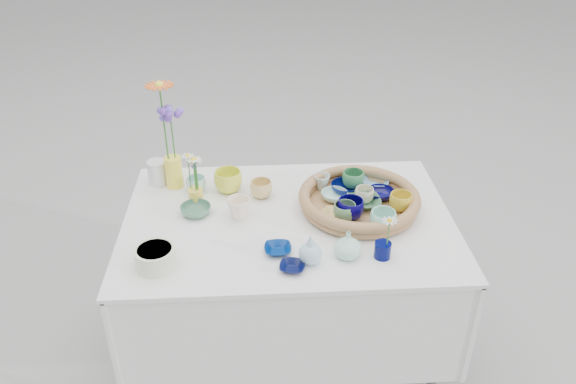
{
  "coord_description": "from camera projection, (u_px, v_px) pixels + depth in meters",
  "views": [
    {
      "loc": [
        -0.11,
        -1.79,
        1.97
      ],
      "look_at": [
        0.0,
        0.02,
        0.87
      ],
      "focal_mm": 35.0,
      "sensor_mm": 36.0,
      "label": 1
    }
  ],
  "objects": [
    {
      "name": "daisy_posy",
      "position": [
        194.0,
        173.0,
        2.17
      ],
      "size": [
        0.08,
        0.08,
        0.15
      ],
      "primitive_type": null,
      "rotation": [
        0.0,
        0.0,
        -0.05
      ],
      "color": "white",
      "rests_on": "daisy_cup"
    },
    {
      "name": "tray_ceramic_8",
      "position": [
        375.0,
        182.0,
        2.33
      ],
      "size": [
        0.13,
        0.13,
        0.03
      ],
      "primitive_type": "imported",
      "rotation": [
        0.0,
        0.0,
        -0.2
      ],
      "color": "#6EA6CD",
      "rests_on": "wicker_tray"
    },
    {
      "name": "loose_ceramic_4",
      "position": [
        278.0,
        249.0,
        1.97
      ],
      "size": [
        0.1,
        0.1,
        0.02
      ],
      "primitive_type": "imported",
      "rotation": [
        0.0,
        0.0,
        -0.0
      ],
      "color": "navy",
      "rests_on": "display_table"
    },
    {
      "name": "tray_ceramic_6",
      "position": [
        322.0,
        182.0,
        2.29
      ],
      "size": [
        0.07,
        0.07,
        0.06
      ],
      "primitive_type": "imported",
      "rotation": [
        0.0,
        0.0,
        0.06
      ],
      "color": "#B3C8BF",
      "rests_on": "wicker_tray"
    },
    {
      "name": "tray_ceramic_12",
      "position": [
        353.0,
        180.0,
        2.3
      ],
      "size": [
        0.11,
        0.11,
        0.07
      ],
      "primitive_type": "imported",
      "rotation": [
        0.0,
        0.0,
        -0.27
      ],
      "color": "#36854E",
      "rests_on": "wicker_tray"
    },
    {
      "name": "tray_ceramic_5",
      "position": [
        334.0,
        196.0,
        2.23
      ],
      "size": [
        0.13,
        0.13,
        0.03
      ],
      "primitive_type": "imported",
      "rotation": [
        0.0,
        0.0,
        -0.3
      ],
      "color": "#B1E8D2",
      "rests_on": "wicker_tray"
    },
    {
      "name": "single_daisy",
      "position": [
        388.0,
        233.0,
        1.89
      ],
      "size": [
        0.08,
        0.08,
        0.12
      ],
      "primitive_type": null,
      "rotation": [
        0.0,
        0.0,
        -0.23
      ],
      "color": "silver",
      "rests_on": "bud_vase_cobalt"
    },
    {
      "name": "bud_vase_paleblue",
      "position": [
        310.0,
        248.0,
        1.89
      ],
      "size": [
        0.1,
        0.1,
        0.12
      ],
      "primitive_type": null,
      "rotation": [
        0.0,
        0.0,
        -0.23
      ],
      "color": "#A1C5D4",
      "rests_on": "display_table"
    },
    {
      "name": "bud_vase_cobalt",
      "position": [
        383.0,
        250.0,
        1.93
      ],
      "size": [
        0.07,
        0.07,
        0.06
      ],
      "primitive_type": "cylinder",
      "rotation": [
        0.0,
        0.0,
        -0.2
      ],
      "color": "#000541",
      "rests_on": "display_table"
    },
    {
      "name": "loose_ceramic_2",
      "position": [
        196.0,
        210.0,
        2.17
      ],
      "size": [
        0.12,
        0.12,
        0.04
      ],
      "primitive_type": "imported",
      "rotation": [
        0.0,
        0.0,
        -0.05
      ],
      "color": "#487A5F",
      "rests_on": "display_table"
    },
    {
      "name": "tray_ceramic_7",
      "position": [
        364.0,
        195.0,
        2.21
      ],
      "size": [
        0.09,
        0.09,
        0.06
      ],
      "primitive_type": "imported",
      "rotation": [
        0.0,
        0.0,
        0.11
      ],
      "color": "beige",
      "rests_on": "wicker_tray"
    },
    {
      "name": "hydrangea",
      "position": [
        172.0,
        136.0,
        2.25
      ],
      "size": [
        0.09,
        0.09,
        0.27
      ],
      "primitive_type": null,
      "rotation": [
        0.0,
        0.0,
        -0.1
      ],
      "color": "#693BAF",
      "rests_on": "tall_vase_yellow"
    },
    {
      "name": "tray_ceramic_1",
      "position": [
        380.0,
        194.0,
        2.24
      ],
      "size": [
        0.11,
        0.11,
        0.03
      ],
      "primitive_type": "imported",
      "rotation": [
        0.0,
        0.0,
        -0.06
      ],
      "color": "#080645",
      "rests_on": "wicker_tray"
    },
    {
      "name": "fluted_bowl",
      "position": [
        156.0,
        258.0,
        1.89
      ],
      "size": [
        0.17,
        0.17,
        0.07
      ],
      "primitive_type": null,
      "rotation": [
        0.0,
        0.0,
        -0.25
      ],
      "color": "beige",
      "rests_on": "display_table"
    },
    {
      "name": "wicker_tray",
      "position": [
        359.0,
        200.0,
        2.19
      ],
      "size": [
        0.47,
        0.47,
        0.08
      ],
      "primitive_type": null,
      "color": "brown",
      "rests_on": "display_table"
    },
    {
      "name": "loose_ceramic_0",
      "position": [
        228.0,
        181.0,
        2.3
      ],
      "size": [
        0.15,
        0.15,
        0.09
      ],
      "primitive_type": "imported",
      "rotation": [
        0.0,
        0.0,
        -0.42
      ],
      "color": "yellow",
      "rests_on": "display_table"
    },
    {
      "name": "tray_ceramic_3",
      "position": [
        364.0,
        202.0,
        2.19
      ],
      "size": [
        0.14,
        0.14,
        0.03
      ],
      "primitive_type": "imported",
      "rotation": [
        0.0,
        0.0,
        0.06
      ],
      "color": "#416F4C",
      "rests_on": "wicker_tray"
    },
    {
      "name": "loose_ceramic_3",
      "position": [
        239.0,
        208.0,
        2.14
      ],
      "size": [
        0.1,
        0.1,
        0.08
      ],
      "primitive_type": "imported",
      "rotation": [
        0.0,
        0.0,
        0.18
      ],
      "color": "#FCE7CD",
      "rests_on": "display_table"
    },
    {
      "name": "tray_ceramic_0",
      "position": [
        346.0,
        188.0,
        2.28
      ],
      "size": [
        0.13,
        0.13,
        0.04
      ],
      "primitive_type": "imported",
      "rotation": [
        0.0,
        0.0,
        0.07
      ],
      "color": "#040C47",
      "rests_on": "wicker_tray"
    },
    {
      "name": "display_table",
      "position": [
        288.0,
        358.0,
        2.55
      ],
      "size": [
        1.26,
        0.86,
        0.77
      ],
      "primitive_type": null,
      "color": "silver",
      "rests_on": "ground"
    },
    {
      "name": "gerbera",
      "position": [
        164.0,
        123.0,
        2.21
      ],
      "size": [
        0.13,
        0.13,
        0.33
      ],
      "primitive_type": null,
      "rotation": [
        0.0,
        0.0,
        0.0
      ],
      "color": "orange",
      "rests_on": "tall_vase_yellow"
    },
    {
      "name": "loose_ceramic_1",
      "position": [
        261.0,
        189.0,
        2.27
      ],
      "size": [
        0.1,
        0.1,
        0.07
      ],
      "primitive_type": "imported",
      "rotation": [
        0.0,
        0.0,
        0.11
      ],
      "color": "#D5B56C",
      "rests_on": "display_table"
    },
    {
      "name": "daisy_cup",
      "position": [
        196.0,
        196.0,
        2.23
      ],
      "size": [
        0.06,
        0.06,
        0.06
      ],
      "primitive_type": "cylinder",
      "rotation": [
        0.0,
        0.0,
        -0.05
      ],
      "color": "yellow",
      "rests_on": "display_table"
    },
    {
      "name": "bud_vase_seafoam",
      "position": [
        348.0,
        245.0,
        1.92
      ],
      "size": [
        0.12,
        0.12,
        0.1
      ],
      "primitive_type": "imported",
      "rotation": [
        0.0,
        0.0,
        -0.26
      ],
      "color": "#A4DEC4",
      "rests_on": "display_table"
    },
    {
      "name": "tray_ceramic_9",
      "position": [
        350.0,
        209.0,
        2.1
      ],
      "size": [
        0.13,
        0.13,
        0.08
      ],
      "primitive_type": "imported",
      "rotation": [
        0.0,
        0.0,
        -0.33
      ],
      "color": "#060048",
      "rests_on": "wicker_tray"
    },
    {
      "name": "tray_ceramic_4",
      "position": [
        345.0,
        212.0,
        2.1
      ],
      "size": [
        0.1,
        0.1,
        0.07
      ],
      "primitive_type": "imported",
      "rotation": [
        0.0,
        0.0,
        0.16
      ],
      "color": "#59895D",
      "rests_on": "wicker_tray"
    },
    {
      "name": "ground",
      "position": [
        288.0,
        358.0,
        2.55
      ],
      "size": [
        80.0,
        80.0,
        0.0
      ],
      "primitive_type": "plane",
      "color": "gray"
    },
    {
      "name": "loose_ceramic_6",
      "position": [
        292.0,
        267.0,
        1.88
      ],
      "size": [
        0.1,
        0.1,
        0.02
      ],
      "primitive_type": "imported",
      "rotation": [
        0.0,
        0.0,
        -0.21
      ],
      "color": "#070C36",
      "rests_on": "display_table"
    },
    {
      "name": "tray_ceramic_10",
      "position": [
        334.0,
        215.0,
        2.12
      ],
      "size": [
        0.12,
        0.12,
        0.02
      ],
      "primitive_type": "imported",
      "rotation": [
        0.0,
        0.0,
        -0.43
      ],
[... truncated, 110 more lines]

